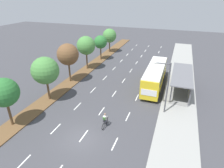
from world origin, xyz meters
TOP-DOWN VIEW (x-y plane):
  - ground_plane at (0.00, 0.00)m, footprint 140.00×140.00m
  - median_strip at (-8.30, 20.00)m, footprint 2.60×52.00m
  - sidewalk_right at (9.25, 20.00)m, footprint 4.50×52.00m
  - lane_divider_left at (-3.50, 17.93)m, footprint 0.14×46.86m
  - lane_divider_center at (0.00, 17.93)m, footprint 0.14×46.86m
  - lane_divider_right at (3.50, 17.93)m, footprint 0.14×46.86m
  - bus_shelter at (9.53, 14.44)m, footprint 2.90×9.43m
  - bus at (5.25, 14.98)m, footprint 2.54×11.29m
  - cyclist at (1.54, 2.71)m, footprint 0.46×1.82m
  - median_tree_nearest at (-8.55, -0.60)m, footprint 3.15×3.15m
  - median_tree_second at (-8.08, 5.72)m, footprint 3.67×3.67m
  - median_tree_third at (-8.45, 12.03)m, footprint 3.51×3.51m
  - median_tree_fourth at (-8.38, 18.35)m, footprint 3.49×3.49m
  - median_tree_fifth at (-8.09, 24.67)m, footprint 2.84×2.84m
  - median_tree_farthest at (-8.34, 30.99)m, footprint 3.37×3.37m
  - streetlight at (7.42, 7.75)m, footprint 1.91×0.24m

SIDE VIEW (x-z plane):
  - ground_plane at x=0.00m, z-range 0.00..0.00m
  - lane_divider_left at x=-3.50m, z-range 0.00..0.01m
  - lane_divider_center at x=0.00m, z-range 0.00..0.01m
  - lane_divider_right at x=3.50m, z-range 0.00..0.01m
  - median_strip at x=-8.30m, z-range 0.00..0.12m
  - sidewalk_right at x=9.25m, z-range 0.00..0.15m
  - cyclist at x=1.54m, z-range -0.06..1.65m
  - bus_shelter at x=9.53m, z-range 0.44..3.30m
  - bus at x=5.25m, z-range 0.38..3.75m
  - streetlight at x=7.42m, z-range 0.64..7.14m
  - median_tree_fifth at x=-8.09m, z-range 1.34..6.67m
  - median_tree_farthest at x=-8.34m, z-range 1.30..7.05m
  - median_tree_nearest at x=-8.55m, z-range 1.37..7.06m
  - median_tree_second at x=-8.08m, z-range 1.34..7.49m
  - median_tree_fourth at x=-8.38m, z-range 1.54..7.92m
  - median_tree_third at x=-8.45m, z-range 1.57..8.00m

